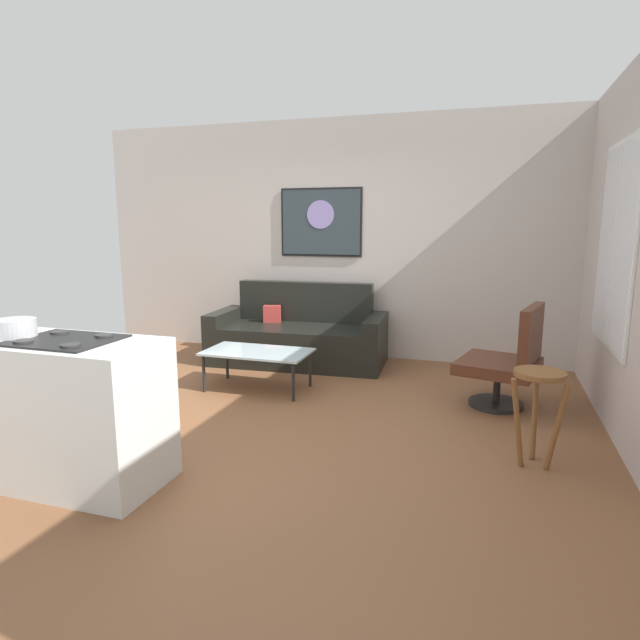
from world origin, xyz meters
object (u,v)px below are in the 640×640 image
(armchair, at_px, (509,361))
(bar_stool, at_px, (538,392))
(couch, at_px, (298,337))
(mixing_bowl, at_px, (14,329))
(wall_painting, at_px, (321,222))
(coffee_table, at_px, (257,354))

(armchair, bearing_deg, bar_stool, -82.45)
(bar_stool, bearing_deg, couch, 139.85)
(couch, height_order, mixing_bowl, mixing_bowl)
(bar_stool, height_order, wall_painting, wall_painting)
(couch, distance_m, bar_stool, 3.17)
(bar_stool, height_order, mixing_bowl, mixing_bowl)
(couch, xyz_separation_m, wall_painting, (0.11, 0.51, 1.31))
(bar_stool, relative_size, mixing_bowl, 2.56)
(wall_painting, bearing_deg, couch, -102.17)
(mixing_bowl, distance_m, wall_painting, 3.83)
(coffee_table, distance_m, mixing_bowl, 2.28)
(wall_painting, bearing_deg, armchair, -33.31)
(coffee_table, distance_m, armchair, 2.30)
(armchair, bearing_deg, mixing_bowl, -142.59)
(armchair, distance_m, mixing_bowl, 3.77)
(couch, distance_m, wall_painting, 1.41)
(armchair, distance_m, wall_painting, 2.84)
(couch, xyz_separation_m, armchair, (2.26, -0.91, 0.13))
(couch, xyz_separation_m, bar_stool, (2.41, -2.04, 0.21))
(coffee_table, height_order, wall_painting, wall_painting)
(couch, height_order, bar_stool, couch)
(couch, bearing_deg, wall_painting, 77.83)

